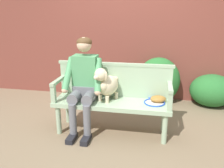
{
  "coord_description": "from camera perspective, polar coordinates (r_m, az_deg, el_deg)",
  "views": [
    {
      "loc": [
        0.57,
        -3.07,
        1.72
      ],
      "look_at": [
        0.0,
        0.0,
        0.73
      ],
      "focal_mm": 38.44,
      "sensor_mm": 36.0,
      "label": 1
    }
  ],
  "objects": [
    {
      "name": "hedge_bush_mid_left",
      "position": [
        4.7,
        22.68,
        -1.42
      ],
      "size": [
        0.79,
        0.66,
        0.59
      ],
      "primitive_type": "ellipsoid",
      "color": "#286B2D",
      "rests_on": "ground"
    },
    {
      "name": "person_seated",
      "position": [
        3.35,
        -6.66,
        0.61
      ],
      "size": [
        0.56,
        0.64,
        1.35
      ],
      "color": "black",
      "rests_on": "ground"
    },
    {
      "name": "dog_on_bench",
      "position": [
        3.3,
        -1.35,
        0.02
      ],
      "size": [
        0.36,
        0.48,
        0.49
      ],
      "color": "beige",
      "rests_on": "garden_bench"
    },
    {
      "name": "bench_armrest_left_end",
      "position": [
        3.43,
        -13.08,
        -0.5
      ],
      "size": [
        0.06,
        0.49,
        0.28
      ],
      "color": "#9EB793",
      "rests_on": "garden_bench"
    },
    {
      "name": "ground_plane",
      "position": [
        3.56,
        0.0,
        -11.22
      ],
      "size": [
        40.0,
        40.0,
        0.0
      ],
      "primitive_type": "plane",
      "color": "#7A664C"
    },
    {
      "name": "brick_garden_fence",
      "position": [
        4.76,
        3.67,
        11.19
      ],
      "size": [
        8.0,
        0.3,
        2.37
      ],
      "primitive_type": "cube",
      "color": "brown",
      "rests_on": "ground"
    },
    {
      "name": "bench_armrest_right_end",
      "position": [
        3.16,
        13.63,
        -2.1
      ],
      "size": [
        0.06,
        0.49,
        0.28
      ],
      "color": "#9EB793",
      "rests_on": "garden_bench"
    },
    {
      "name": "tennis_racket",
      "position": [
        3.36,
        9.88,
        -4.17
      ],
      "size": [
        0.38,
        0.58,
        0.03
      ],
      "color": "blue",
      "rests_on": "garden_bench"
    },
    {
      "name": "bench_backrest",
      "position": [
        3.47,
        0.65,
        1.12
      ],
      "size": [
        1.67,
        0.06,
        0.5
      ],
      "color": "#9EB793",
      "rests_on": "garden_bench"
    },
    {
      "name": "garden_bench",
      "position": [
        3.38,
        0.0,
        -5.09
      ],
      "size": [
        1.63,
        0.49,
        0.48
      ],
      "color": "#9EB793",
      "rests_on": "ground"
    },
    {
      "name": "baseball_glove",
      "position": [
        3.37,
        10.93,
        -3.5
      ],
      "size": [
        0.25,
        0.21,
        0.09
      ],
      "primitive_type": "ellipsoid",
      "rotation": [
        0.0,
        0.0,
        0.22
      ],
      "color": "#9E6B2D",
      "rests_on": "garden_bench"
    },
    {
      "name": "hedge_bush_far_right",
      "position": [
        4.54,
        10.93,
        0.86
      ],
      "size": [
        0.79,
        0.53,
        0.86
      ],
      "primitive_type": "ellipsoid",
      "color": "#286B2D",
      "rests_on": "ground"
    }
  ]
}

